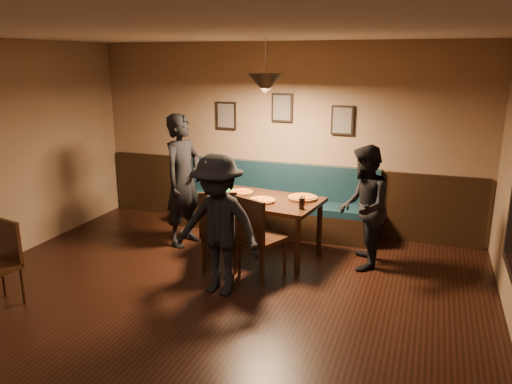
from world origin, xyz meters
TOP-DOWN VIEW (x-y plane):
  - floor at (0.00, 0.00)m, footprint 7.00×7.00m
  - ceiling at (0.00, 0.00)m, footprint 7.00×7.00m
  - wall_back at (0.00, 3.50)m, footprint 6.00×0.00m
  - wainscot at (0.00, 3.47)m, footprint 5.88×0.06m
  - booth_bench at (0.00, 3.20)m, footprint 3.00×0.60m
  - picture_left at (-0.90, 3.47)m, footprint 0.32×0.04m
  - picture_center at (0.00, 3.47)m, footprint 0.32×0.04m
  - picture_right at (0.90, 3.47)m, footprint 0.32×0.04m
  - pendant_lamp at (0.13, 2.31)m, footprint 0.44×0.44m
  - dining_table at (0.13, 2.31)m, footprint 1.54×1.10m
  - chair_near_left at (-0.26, 1.69)m, footprint 0.59×0.59m
  - chair_near_right at (0.33, 1.60)m, footprint 0.60×0.60m
  - diner_left at (-1.06, 2.30)m, footprint 0.56×0.74m
  - diner_right at (1.41, 2.33)m, footprint 0.68×0.82m
  - diner_front at (0.01, 1.06)m, footprint 1.09×0.71m
  - pizza_a at (-0.27, 2.48)m, footprint 0.40×0.40m
  - pizza_b at (0.13, 2.18)m, footprint 0.38×0.38m
  - pizza_c at (0.60, 2.47)m, footprint 0.47×0.47m
  - soda_glass at (0.69, 2.04)m, footprint 0.08×0.08m
  - tabasco_bottle at (0.68, 2.22)m, footprint 0.04×0.04m
  - napkin_a at (-0.46, 2.57)m, footprint 0.22×0.22m
  - napkin_b at (-0.44, 1.99)m, footprint 0.18×0.18m
  - cutlery_set at (0.15, 1.96)m, footprint 0.17×0.05m

SIDE VIEW (x-z plane):
  - floor at x=0.00m, z-range 0.00..0.00m
  - dining_table at x=0.13m, z-range 0.00..0.77m
  - wainscot at x=0.00m, z-range 0.00..1.00m
  - booth_bench at x=0.00m, z-range 0.00..1.00m
  - chair_near_right at x=0.33m, z-range 0.00..1.02m
  - chair_near_left at x=-0.26m, z-range 0.00..1.03m
  - cutlery_set at x=0.15m, z-range 0.77..0.77m
  - napkin_b at x=-0.44m, z-range 0.77..0.77m
  - napkin_a at x=-0.46m, z-range 0.77..0.77m
  - diner_right at x=1.41m, z-range 0.00..1.55m
  - pizza_a at x=-0.27m, z-range 0.77..0.80m
  - pizza_b at x=0.13m, z-range 0.77..0.80m
  - pizza_c at x=0.60m, z-range 0.77..0.81m
  - diner_front at x=0.01m, z-range 0.00..1.58m
  - tabasco_bottle at x=0.68m, z-range 0.77..0.88m
  - soda_glass at x=0.69m, z-range 0.77..0.91m
  - diner_left at x=-1.06m, z-range 0.00..1.84m
  - wall_back at x=0.00m, z-range -1.60..4.40m
  - picture_left at x=-0.90m, z-range 1.49..1.91m
  - picture_right at x=0.90m, z-range 1.49..1.91m
  - picture_center at x=0.00m, z-range 1.64..2.06m
  - pendant_lamp at x=0.13m, z-range 2.12..2.38m
  - ceiling at x=0.00m, z-range 2.80..2.80m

